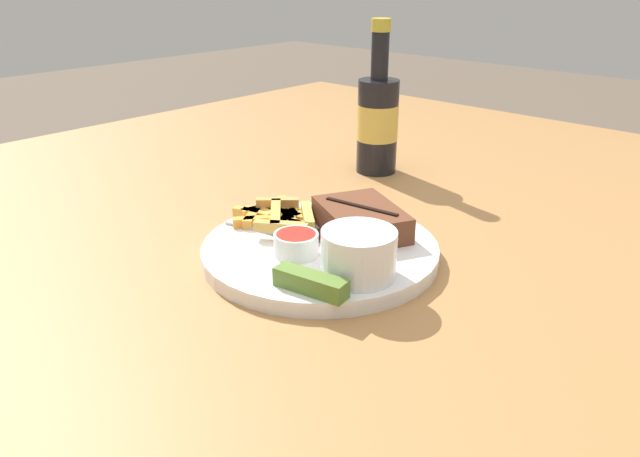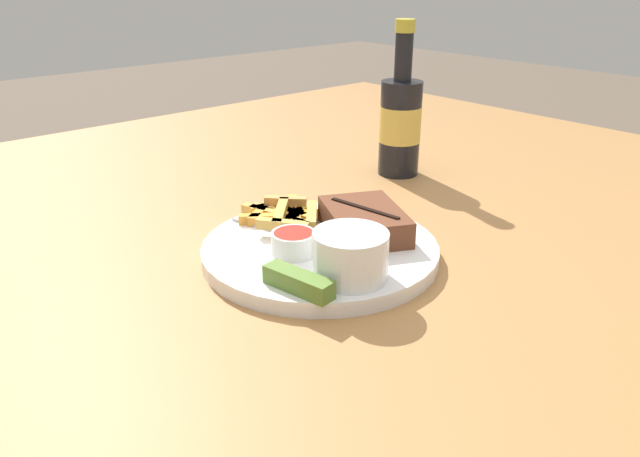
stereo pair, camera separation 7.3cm
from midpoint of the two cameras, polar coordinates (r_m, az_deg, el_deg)
dining_table at (r=0.77m, az=-2.73°, el=-6.04°), size 1.60×1.74×0.73m
dinner_plate at (r=0.75m, az=-2.82°, el=-2.11°), size 0.28×0.28×0.02m
steak_portion at (r=0.77m, az=1.04°, el=0.77°), size 0.15×0.13×0.03m
fries_pile at (r=0.80m, az=-6.48°, el=1.07°), size 0.13×0.11×0.02m
coleslaw_cup at (r=0.66m, az=0.37°, el=-2.14°), size 0.08×0.08×0.05m
dipping_sauce_cup at (r=0.71m, az=-5.39°, el=-1.30°), size 0.05×0.05×0.03m
pickle_spear at (r=0.64m, az=-4.19°, el=-5.05°), size 0.08×0.04×0.02m
fork_utensil at (r=0.78m, az=-7.48°, el=-0.26°), size 0.13×0.04×0.00m
knife_utensil at (r=0.77m, az=-1.95°, el=-0.28°), size 0.03×0.17×0.01m
beer_bottle at (r=1.04m, az=3.25°, el=9.86°), size 0.07×0.07×0.25m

